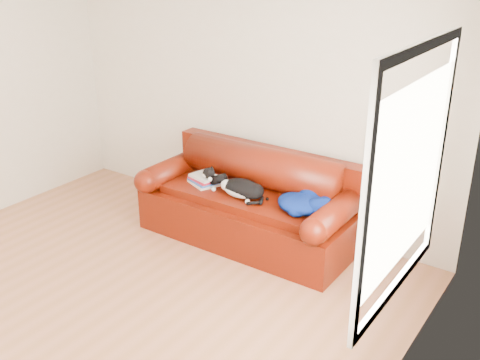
{
  "coord_description": "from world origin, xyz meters",
  "views": [
    {
      "loc": [
        3.11,
        -2.62,
        2.69
      ],
      "look_at": [
        0.37,
        1.35,
        0.68
      ],
      "focal_mm": 42.0,
      "sensor_mm": 36.0,
      "label": 1
    }
  ],
  "objects_px": {
    "book_stack": "(204,180)",
    "blanket": "(305,203)",
    "sofa_base": "(248,217)",
    "cat": "(242,189)"
  },
  "relations": [
    {
      "from": "book_stack",
      "to": "blanket",
      "type": "xyz_separation_m",
      "value": [
        1.11,
        0.04,
        0.02
      ]
    },
    {
      "from": "sofa_base",
      "to": "book_stack",
      "type": "xyz_separation_m",
      "value": [
        -0.47,
        -0.09,
        0.31
      ]
    },
    {
      "from": "book_stack",
      "to": "blanket",
      "type": "distance_m",
      "value": 1.11
    },
    {
      "from": "blanket",
      "to": "sofa_base",
      "type": "bearing_deg",
      "value": 176.14
    },
    {
      "from": "book_stack",
      "to": "sofa_base",
      "type": "bearing_deg",
      "value": 10.51
    },
    {
      "from": "blanket",
      "to": "cat",
      "type": "bearing_deg",
      "value": -172.1
    },
    {
      "from": "cat",
      "to": "book_stack",
      "type": "bearing_deg",
      "value": 174.23
    },
    {
      "from": "book_stack",
      "to": "blanket",
      "type": "relative_size",
      "value": 0.55
    },
    {
      "from": "sofa_base",
      "to": "cat",
      "type": "height_order",
      "value": "cat"
    },
    {
      "from": "book_stack",
      "to": "cat",
      "type": "xyz_separation_m",
      "value": [
        0.48,
        -0.04,
        0.04
      ]
    }
  ]
}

